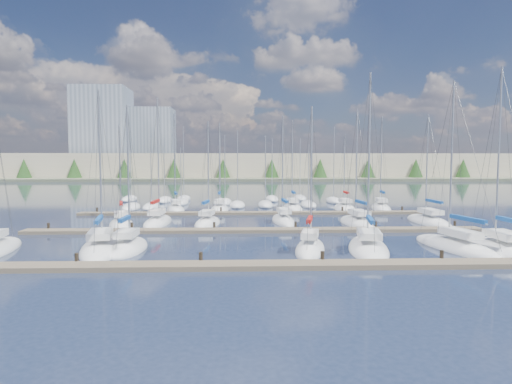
{
  "coord_description": "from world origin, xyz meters",
  "views": [
    {
      "loc": [
        -1.35,
        -24.73,
        6.71
      ],
      "look_at": [
        0.0,
        14.0,
        4.0
      ],
      "focal_mm": 30.0,
      "sensor_mm": 36.0,
      "label": 1
    }
  ],
  "objects_px": {
    "sailboat_q": "(345,208)",
    "sailboat_n": "(176,209)",
    "sailboat_b": "(101,248)",
    "sailboat_e": "(368,248)",
    "sailboat_d": "(310,249)",
    "sailboat_j": "(208,223)",
    "sailboat_f": "(455,247)",
    "sailboat_m": "(428,222)",
    "sailboat_g": "(501,249)",
    "sailboat_o": "(220,209)",
    "sailboat_l": "(358,223)",
    "sailboat_k": "(283,221)",
    "sailboat_r": "(381,208)",
    "sailboat_i": "(158,222)",
    "sailboat_p": "(292,208)",
    "sailboat_c": "(128,248)",
    "sailboat_h": "(121,225)"
  },
  "relations": [
    {
      "from": "sailboat_q",
      "to": "sailboat_e",
      "type": "relative_size",
      "value": 0.81
    },
    {
      "from": "sailboat_b",
      "to": "sailboat_e",
      "type": "xyz_separation_m",
      "value": [
        20.31,
        -0.74,
        0.01
      ]
    },
    {
      "from": "sailboat_j",
      "to": "sailboat_h",
      "type": "relative_size",
      "value": 1.05
    },
    {
      "from": "sailboat_o",
      "to": "sailboat_i",
      "type": "xyz_separation_m",
      "value": [
        -6.11,
        -12.57,
        -0.0
      ]
    },
    {
      "from": "sailboat_h",
      "to": "sailboat_p",
      "type": "bearing_deg",
      "value": 21.55
    },
    {
      "from": "sailboat_g",
      "to": "sailboat_c",
      "type": "relative_size",
      "value": 1.24
    },
    {
      "from": "sailboat_q",
      "to": "sailboat_g",
      "type": "bearing_deg",
      "value": -77.48
    },
    {
      "from": "sailboat_l",
      "to": "sailboat_k",
      "type": "bearing_deg",
      "value": 161.6
    },
    {
      "from": "sailboat_d",
      "to": "sailboat_l",
      "type": "bearing_deg",
      "value": 74.46
    },
    {
      "from": "sailboat_f",
      "to": "sailboat_m",
      "type": "xyz_separation_m",
      "value": [
        4.14,
        14.08,
        -0.01
      ]
    },
    {
      "from": "sailboat_b",
      "to": "sailboat_q",
      "type": "xyz_separation_m",
      "value": [
        25.31,
        27.2,
        0.0
      ]
    },
    {
      "from": "sailboat_b",
      "to": "sailboat_g",
      "type": "relative_size",
      "value": 0.89
    },
    {
      "from": "sailboat_e",
      "to": "sailboat_j",
      "type": "bearing_deg",
      "value": 145.09
    },
    {
      "from": "sailboat_d",
      "to": "sailboat_j",
      "type": "distance_m",
      "value": 16.53
    },
    {
      "from": "sailboat_q",
      "to": "sailboat_n",
      "type": "relative_size",
      "value": 0.81
    },
    {
      "from": "sailboat_i",
      "to": "sailboat_q",
      "type": "bearing_deg",
      "value": 29.69
    },
    {
      "from": "sailboat_e",
      "to": "sailboat_d",
      "type": "bearing_deg",
      "value": -167.47
    },
    {
      "from": "sailboat_g",
      "to": "sailboat_q",
      "type": "distance_m",
      "value": 29.15
    },
    {
      "from": "sailboat_o",
      "to": "sailboat_h",
      "type": "height_order",
      "value": "sailboat_o"
    },
    {
      "from": "sailboat_i",
      "to": "sailboat_p",
      "type": "bearing_deg",
      "value": 40.37
    },
    {
      "from": "sailboat_g",
      "to": "sailboat_m",
      "type": "relative_size",
      "value": 1.15
    },
    {
      "from": "sailboat_q",
      "to": "sailboat_i",
      "type": "bearing_deg",
      "value": -148.04
    },
    {
      "from": "sailboat_f",
      "to": "sailboat_e",
      "type": "relative_size",
      "value": 0.96
    },
    {
      "from": "sailboat_b",
      "to": "sailboat_r",
      "type": "height_order",
      "value": "sailboat_r"
    },
    {
      "from": "sailboat_g",
      "to": "sailboat_q",
      "type": "height_order",
      "value": "sailboat_g"
    },
    {
      "from": "sailboat_o",
      "to": "sailboat_d",
      "type": "distance_m",
      "value": 28.69
    },
    {
      "from": "sailboat_n",
      "to": "sailboat_f",
      "type": "bearing_deg",
      "value": -58.13
    },
    {
      "from": "sailboat_p",
      "to": "sailboat_c",
      "type": "bearing_deg",
      "value": -119.84
    },
    {
      "from": "sailboat_q",
      "to": "sailboat_j",
      "type": "distance_m",
      "value": 23.04
    },
    {
      "from": "sailboat_o",
      "to": "sailboat_d",
      "type": "height_order",
      "value": "sailboat_o"
    },
    {
      "from": "sailboat_p",
      "to": "sailboat_l",
      "type": "relative_size",
      "value": 1.02
    },
    {
      "from": "sailboat_l",
      "to": "sailboat_r",
      "type": "bearing_deg",
      "value": 59.47
    },
    {
      "from": "sailboat_b",
      "to": "sailboat_q",
      "type": "distance_m",
      "value": 37.16
    },
    {
      "from": "sailboat_g",
      "to": "sailboat_r",
      "type": "height_order",
      "value": "sailboat_g"
    },
    {
      "from": "sailboat_p",
      "to": "sailboat_f",
      "type": "distance_m",
      "value": 29.61
    },
    {
      "from": "sailboat_k",
      "to": "sailboat_n",
      "type": "height_order",
      "value": "sailboat_n"
    },
    {
      "from": "sailboat_b",
      "to": "sailboat_k",
      "type": "height_order",
      "value": "sailboat_b"
    },
    {
      "from": "sailboat_h",
      "to": "sailboat_q",
      "type": "bearing_deg",
      "value": 12.55
    },
    {
      "from": "sailboat_b",
      "to": "sailboat_p",
      "type": "bearing_deg",
      "value": 44.65
    },
    {
      "from": "sailboat_b",
      "to": "sailboat_h",
      "type": "bearing_deg",
      "value": 86.38
    },
    {
      "from": "sailboat_j",
      "to": "sailboat_i",
      "type": "distance_m",
      "value": 5.57
    },
    {
      "from": "sailboat_q",
      "to": "sailboat_b",
      "type": "bearing_deg",
      "value": -129.87
    },
    {
      "from": "sailboat_b",
      "to": "sailboat_n",
      "type": "height_order",
      "value": "sailboat_n"
    },
    {
      "from": "sailboat_f",
      "to": "sailboat_n",
      "type": "xyz_separation_m",
      "value": [
        -25.59,
        26.99,
        0.02
      ]
    },
    {
      "from": "sailboat_l",
      "to": "sailboat_n",
      "type": "xyz_separation_m",
      "value": [
        -21.61,
        13.76,
        0.02
      ]
    },
    {
      "from": "sailboat_c",
      "to": "sailboat_h",
      "type": "xyz_separation_m",
      "value": [
        -3.9,
        12.23,
        -0.0
      ]
    },
    {
      "from": "sailboat_b",
      "to": "sailboat_l",
      "type": "bearing_deg",
      "value": 16.4
    },
    {
      "from": "sailboat_b",
      "to": "sailboat_l",
      "type": "xyz_separation_m",
      "value": [
        23.22,
        12.74,
        0.01
      ]
    },
    {
      "from": "sailboat_l",
      "to": "sailboat_q",
      "type": "distance_m",
      "value": 14.62
    },
    {
      "from": "sailboat_b",
      "to": "sailboat_h",
      "type": "distance_m",
      "value": 12.4
    }
  ]
}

